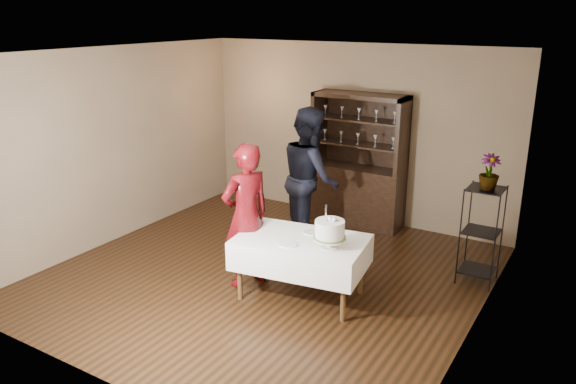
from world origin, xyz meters
name	(u,v)px	position (x,y,z in m)	size (l,w,h in m)	color
floor	(266,275)	(0.00, 0.00, 0.00)	(5.00, 5.00, 0.00)	black
ceiling	(263,53)	(0.00, 0.00, 2.70)	(5.00, 5.00, 0.00)	white
back_wall	(354,133)	(0.00, 2.50, 1.35)	(5.00, 0.02, 2.70)	brown
wall_left	(115,146)	(-2.50, 0.00, 1.35)	(0.02, 5.00, 2.70)	brown
wall_right	(483,208)	(2.50, 0.00, 1.35)	(0.02, 5.00, 2.70)	brown
china_hutch	(358,182)	(0.20, 2.25, 0.66)	(1.40, 0.48, 2.00)	black
plant_etagere	(481,231)	(2.28, 1.20, 0.65)	(0.42, 0.42, 1.20)	black
cake_table	(301,252)	(0.64, -0.24, 0.55)	(1.56, 1.09, 0.72)	white
woman	(246,216)	(-0.07, -0.29, 0.87)	(0.63, 0.41, 1.73)	#3D050F
man	(310,178)	(-0.03, 1.16, 0.97)	(0.94, 0.74, 1.94)	black
cake	(330,231)	(1.03, -0.31, 0.91)	(0.36, 0.36, 0.49)	silver
plate_near	(288,244)	(0.61, -0.47, 0.73)	(0.21, 0.21, 0.01)	silver
plate_far	(311,232)	(0.66, -0.04, 0.73)	(0.18, 0.18, 0.01)	silver
potted_plant	(489,172)	(2.30, 1.18, 1.39)	(0.23, 0.23, 0.41)	#527135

